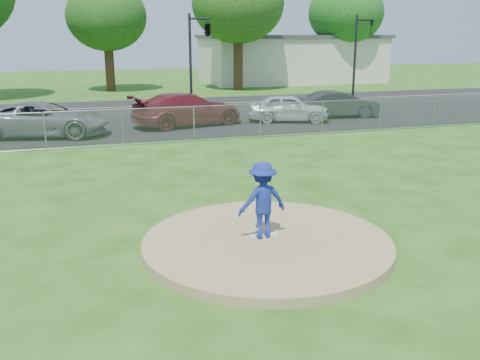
# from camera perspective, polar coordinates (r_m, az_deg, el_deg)

# --- Properties ---
(ground) EXTENTS (120.00, 120.00, 0.00)m
(ground) POSITION_cam_1_polar(r_m,az_deg,el_deg) (20.99, -6.40, 2.94)
(ground) COLOR #214F11
(ground) RESTS_ON ground
(pitchers_mound) EXTENTS (5.40, 5.40, 0.20)m
(pitchers_mound) POSITION_cam_1_polar(r_m,az_deg,el_deg) (11.69, 2.88, -6.77)
(pitchers_mound) COLOR #9A8054
(pitchers_mound) RESTS_ON ground
(pitching_rubber) EXTENTS (0.60, 0.15, 0.04)m
(pitching_rubber) POSITION_cam_1_polar(r_m,az_deg,el_deg) (11.82, 2.56, -5.88)
(pitching_rubber) COLOR white
(pitching_rubber) RESTS_ON pitchers_mound
(chain_link_fence) EXTENTS (40.00, 0.06, 1.50)m
(chain_link_fence) POSITION_cam_1_polar(r_m,az_deg,el_deg) (22.78, -7.40, 5.82)
(chain_link_fence) COLOR gray
(chain_link_fence) RESTS_ON ground
(parking_lot) EXTENTS (50.00, 8.00, 0.01)m
(parking_lot) POSITION_cam_1_polar(r_m,az_deg,el_deg) (27.30, -8.97, 5.76)
(parking_lot) COLOR black
(parking_lot) RESTS_ON ground
(street) EXTENTS (60.00, 7.00, 0.01)m
(street) POSITION_cam_1_polar(r_m,az_deg,el_deg) (34.66, -10.78, 7.72)
(street) COLOR black
(street) RESTS_ON ground
(commercial_building) EXTENTS (16.40, 9.40, 4.30)m
(commercial_building) POSITION_cam_1_polar(r_m,az_deg,el_deg) (52.09, 5.41, 12.81)
(commercial_building) COLOR beige
(commercial_building) RESTS_ON ground
(tree_center) EXTENTS (6.16, 6.16, 9.84)m
(tree_center) POSITION_cam_1_polar(r_m,az_deg,el_deg) (44.29, -14.12, 17.56)
(tree_center) COLOR #392314
(tree_center) RESTS_ON ground
(tree_far_right) EXTENTS (6.72, 6.72, 10.74)m
(tree_far_right) POSITION_cam_1_polar(r_m,az_deg,el_deg) (51.07, 11.27, 18.04)
(tree_far_right) COLOR #3C2315
(tree_far_right) RESTS_ON ground
(traffic_signal_center) EXTENTS (1.42, 2.48, 5.60)m
(traffic_signal_center) POSITION_cam_1_polar(r_m,az_deg,el_deg) (33.07, -3.68, 15.60)
(traffic_signal_center) COLOR black
(traffic_signal_center) RESTS_ON ground
(traffic_signal_right) EXTENTS (1.28, 0.20, 5.60)m
(traffic_signal_right) POSITION_cam_1_polar(r_m,az_deg,el_deg) (36.85, 12.53, 13.32)
(traffic_signal_right) COLOR black
(traffic_signal_right) RESTS_ON ground
(pitcher) EXTENTS (1.14, 0.73, 1.68)m
(pitcher) POSITION_cam_1_polar(r_m,az_deg,el_deg) (11.50, 2.40, -2.16)
(pitcher) COLOR navy
(pitcher) RESTS_ON pitchers_mound
(traffic_cone) EXTENTS (0.39, 0.39, 0.75)m
(traffic_cone) POSITION_cam_1_polar(r_m,az_deg,el_deg) (25.93, -22.84, 5.09)
(traffic_cone) COLOR #F9510D
(traffic_cone) RESTS_ON parking_lot
(parked_car_gray) EXTENTS (5.97, 3.73, 1.54)m
(parked_car_gray) POSITION_cam_1_polar(r_m,az_deg,el_deg) (25.52, -20.11, 6.11)
(parked_car_gray) COLOR slate
(parked_car_gray) RESTS_ON parking_lot
(parked_car_darkred) EXTENTS (5.98, 3.55, 1.62)m
(parked_car_darkred) POSITION_cam_1_polar(r_m,az_deg,el_deg) (26.98, -5.62, 7.52)
(parked_car_darkred) COLOR maroon
(parked_car_darkred) RESTS_ON parking_lot
(parked_car_pearl) EXTENTS (4.51, 2.88, 1.43)m
(parked_car_pearl) POSITION_cam_1_polar(r_m,az_deg,el_deg) (28.18, 5.20, 7.67)
(parked_car_pearl) COLOR silver
(parked_car_pearl) RESTS_ON parking_lot
(parked_car_charcoal) EXTENTS (4.48, 1.97, 1.43)m
(parked_car_charcoal) POSITION_cam_1_polar(r_m,az_deg,el_deg) (30.06, 10.54, 7.96)
(parked_car_charcoal) COLOR #27272A
(parked_car_charcoal) RESTS_ON parking_lot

